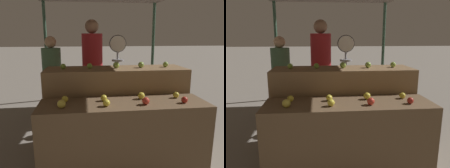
# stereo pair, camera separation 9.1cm
# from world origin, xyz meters

# --- Properties ---
(ground_plane) EXTENTS (60.00, 60.00, 0.00)m
(ground_plane) POSITION_xyz_m (0.00, 0.00, 0.00)
(ground_plane) COLOR gray
(display_counter_front) EXTENTS (1.88, 0.55, 0.81)m
(display_counter_front) POSITION_xyz_m (0.00, 0.00, 0.41)
(display_counter_front) COLOR brown
(display_counter_front) RESTS_ON ground_plane
(display_counter_back) EXTENTS (1.88, 0.55, 1.12)m
(display_counter_back) POSITION_xyz_m (0.00, 0.60, 0.56)
(display_counter_back) COLOR olive
(display_counter_back) RESTS_ON ground_plane
(apple_front_0) EXTENTS (0.09, 0.09, 0.09)m
(apple_front_0) POSITION_xyz_m (-0.67, -0.10, 0.86)
(apple_front_0) COLOR gold
(apple_front_0) RESTS_ON display_counter_front
(apple_front_1) EXTENTS (0.08, 0.08, 0.08)m
(apple_front_1) POSITION_xyz_m (-0.21, -0.10, 0.85)
(apple_front_1) COLOR gold
(apple_front_1) RESTS_ON display_counter_front
(apple_front_2) EXTENTS (0.08, 0.08, 0.08)m
(apple_front_2) POSITION_xyz_m (0.22, -0.10, 0.86)
(apple_front_2) COLOR red
(apple_front_2) RESTS_ON display_counter_front
(apple_front_3) EXTENTS (0.07, 0.07, 0.07)m
(apple_front_3) POSITION_xyz_m (0.66, -0.10, 0.85)
(apple_front_3) COLOR #AD281E
(apple_front_3) RESTS_ON display_counter_front
(apple_front_4) EXTENTS (0.07, 0.07, 0.07)m
(apple_front_4) POSITION_xyz_m (-0.65, 0.10, 0.85)
(apple_front_4) COLOR gold
(apple_front_4) RESTS_ON display_counter_front
(apple_front_5) EXTENTS (0.07, 0.07, 0.07)m
(apple_front_5) POSITION_xyz_m (-0.22, 0.10, 0.85)
(apple_front_5) COLOR gold
(apple_front_5) RESTS_ON display_counter_front
(apple_front_6) EXTENTS (0.08, 0.08, 0.08)m
(apple_front_6) POSITION_xyz_m (0.23, 0.12, 0.86)
(apple_front_6) COLOR gold
(apple_front_6) RESTS_ON display_counter_front
(apple_front_7) EXTENTS (0.07, 0.07, 0.07)m
(apple_front_7) POSITION_xyz_m (0.65, 0.11, 0.85)
(apple_front_7) COLOR gold
(apple_front_7) RESTS_ON display_counter_front
(apple_back_0) EXTENTS (0.07, 0.07, 0.07)m
(apple_back_0) POSITION_xyz_m (-0.70, 0.59, 1.15)
(apple_back_0) COLOR #84AD3D
(apple_back_0) RESTS_ON display_counter_back
(apple_back_1) EXTENTS (0.07, 0.07, 0.07)m
(apple_back_1) POSITION_xyz_m (-0.36, 0.59, 1.15)
(apple_back_1) COLOR #84AD3D
(apple_back_1) RESTS_ON display_counter_back
(apple_back_2) EXTENTS (0.08, 0.08, 0.08)m
(apple_back_2) POSITION_xyz_m (0.00, 0.60, 1.16)
(apple_back_2) COLOR #8EB247
(apple_back_2) RESTS_ON display_counter_back
(apple_back_3) EXTENTS (0.08, 0.08, 0.08)m
(apple_back_3) POSITION_xyz_m (0.34, 0.59, 1.16)
(apple_back_3) COLOR #8EB247
(apple_back_3) RESTS_ON display_counter_back
(apple_back_4) EXTENTS (0.07, 0.07, 0.07)m
(apple_back_4) POSITION_xyz_m (0.70, 0.61, 1.15)
(apple_back_4) COLOR #8EB247
(apple_back_4) RESTS_ON display_counter_back
(produce_scale) EXTENTS (0.28, 0.20, 1.56)m
(produce_scale) POSITION_xyz_m (0.13, 1.27, 1.13)
(produce_scale) COLOR #99999E
(produce_scale) RESTS_ON ground_plane
(person_vendor_at_scale) EXTENTS (0.45, 0.45, 1.82)m
(person_vendor_at_scale) POSITION_xyz_m (-0.27, 1.63, 1.06)
(person_vendor_at_scale) COLOR #2D2D38
(person_vendor_at_scale) RESTS_ON ground_plane
(person_customer_left) EXTENTS (0.44, 0.44, 1.54)m
(person_customer_left) POSITION_xyz_m (-0.99, 1.65, 0.89)
(person_customer_left) COLOR #2D2D38
(person_customer_left) RESTS_ON ground_plane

